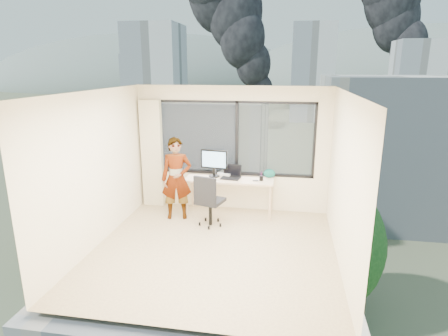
% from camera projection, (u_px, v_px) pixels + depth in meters
% --- Properties ---
extents(floor, '(4.00, 4.00, 0.01)m').
position_uv_depth(floor, '(214.00, 249.00, 6.26)').
color(floor, '#CBB883').
rests_on(floor, ground).
extents(ceiling, '(4.00, 4.00, 0.01)m').
position_uv_depth(ceiling, '(213.00, 92.00, 5.57)').
color(ceiling, white).
rests_on(ceiling, ground).
extents(wall_front, '(4.00, 0.01, 2.60)m').
position_uv_depth(wall_front, '(177.00, 227.00, 4.01)').
color(wall_front, beige).
rests_on(wall_front, ground).
extents(wall_left, '(0.01, 4.00, 2.60)m').
position_uv_depth(wall_left, '(96.00, 169.00, 6.24)').
color(wall_left, beige).
rests_on(wall_left, ground).
extents(wall_right, '(0.01, 4.00, 2.60)m').
position_uv_depth(wall_right, '(344.00, 182.00, 5.59)').
color(wall_right, beige).
rests_on(wall_right, ground).
extents(window_wall, '(3.30, 0.16, 1.55)m').
position_uv_depth(window_wall, '(235.00, 138.00, 7.75)').
color(window_wall, black).
rests_on(window_wall, ground).
extents(curtain, '(0.45, 0.14, 2.30)m').
position_uv_depth(curtain, '(152.00, 154.00, 8.02)').
color(curtain, beige).
rests_on(curtain, floor).
extents(desk, '(1.80, 0.60, 0.75)m').
position_uv_depth(desk, '(229.00, 196.00, 7.74)').
color(desk, beige).
rests_on(desk, floor).
extents(chair, '(0.65, 0.65, 1.04)m').
position_uv_depth(chair, '(210.00, 199.00, 7.10)').
color(chair, black).
rests_on(chair, floor).
extents(person, '(0.67, 0.52, 1.64)m').
position_uv_depth(person, '(177.00, 179.00, 7.38)').
color(person, '#2D2D33').
rests_on(person, floor).
extents(monitor, '(0.58, 0.20, 0.57)m').
position_uv_depth(monitor, '(214.00, 163.00, 7.71)').
color(monitor, black).
rests_on(monitor, desk).
extents(game_console, '(0.34, 0.31, 0.07)m').
position_uv_depth(game_console, '(226.00, 174.00, 7.86)').
color(game_console, white).
rests_on(game_console, desk).
extents(laptop, '(0.43, 0.45, 0.24)m').
position_uv_depth(laptop, '(231.00, 173.00, 7.61)').
color(laptop, black).
rests_on(laptop, desk).
extents(cellphone, '(0.12, 0.07, 0.01)m').
position_uv_depth(cellphone, '(256.00, 181.00, 7.47)').
color(cellphone, black).
rests_on(cellphone, desk).
extents(pen_cup, '(0.10, 0.10, 0.10)m').
position_uv_depth(pen_cup, '(261.00, 178.00, 7.49)').
color(pen_cup, black).
rests_on(pen_cup, desk).
extents(handbag, '(0.26, 0.18, 0.19)m').
position_uv_depth(handbag, '(269.00, 173.00, 7.67)').
color(handbag, '#0D5143').
rests_on(handbag, desk).
extents(exterior_ground, '(400.00, 400.00, 0.04)m').
position_uv_depth(exterior_ground, '(284.00, 120.00, 124.06)').
color(exterior_ground, '#515B3D').
rests_on(exterior_ground, ground).
extents(near_bldg_a, '(16.00, 12.00, 14.00)m').
position_uv_depth(near_bldg_a, '(185.00, 168.00, 38.09)').
color(near_bldg_a, beige).
rests_on(near_bldg_a, exterior_ground).
extents(near_bldg_b, '(14.00, 13.00, 16.00)m').
position_uv_depth(near_bldg_b, '(384.00, 149.00, 42.01)').
color(near_bldg_b, silver).
rests_on(near_bldg_b, exterior_ground).
extents(far_tower_a, '(14.00, 14.00, 28.00)m').
position_uv_depth(far_tower_a, '(156.00, 78.00, 102.32)').
color(far_tower_a, silver).
rests_on(far_tower_a, exterior_ground).
extents(far_tower_b, '(13.00, 13.00, 30.00)m').
position_uv_depth(far_tower_b, '(312.00, 73.00, 118.82)').
color(far_tower_b, silver).
rests_on(far_tower_b, exterior_ground).
extents(far_tower_c, '(15.00, 15.00, 26.00)m').
position_uv_depth(far_tower_c, '(415.00, 78.00, 132.32)').
color(far_tower_c, silver).
rests_on(far_tower_c, exterior_ground).
extents(far_tower_d, '(16.00, 14.00, 22.00)m').
position_uv_depth(far_tower_d, '(145.00, 81.00, 159.50)').
color(far_tower_d, silver).
rests_on(far_tower_d, exterior_ground).
extents(hill_a, '(288.00, 216.00, 90.00)m').
position_uv_depth(hill_a, '(152.00, 86.00, 333.86)').
color(hill_a, slate).
rests_on(hill_a, exterior_ground).
extents(hill_b, '(300.00, 220.00, 96.00)m').
position_uv_depth(hill_b, '(415.00, 89.00, 297.95)').
color(hill_b, slate).
rests_on(hill_b, exterior_ground).
extents(tree_a, '(7.00, 7.00, 8.00)m').
position_uv_depth(tree_a, '(84.00, 221.00, 32.41)').
color(tree_a, '#184717').
rests_on(tree_a, exterior_ground).
extents(tree_b, '(7.60, 7.60, 9.00)m').
position_uv_depth(tree_b, '(325.00, 258.00, 25.21)').
color(tree_b, '#184717').
rests_on(tree_b, exterior_ground).
extents(smoke_plume_b, '(30.00, 18.00, 70.00)m').
position_uv_depth(smoke_plume_b, '(427.00, 6.00, 151.88)').
color(smoke_plume_b, black).
rests_on(smoke_plume_b, exterior_ground).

